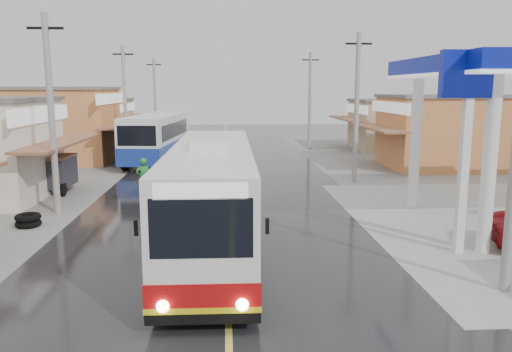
% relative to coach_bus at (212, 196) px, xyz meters
% --- Properties ---
extents(ground, '(120.00, 120.00, 0.00)m').
position_rel_coach_bus_xyz_m(ground, '(0.46, -3.79, -1.74)').
color(ground, slate).
rests_on(ground, ground).
extents(road, '(12.00, 90.00, 0.02)m').
position_rel_coach_bus_xyz_m(road, '(0.46, 11.21, -1.73)').
color(road, black).
rests_on(road, ground).
extents(centre_line, '(0.15, 90.00, 0.01)m').
position_rel_coach_bus_xyz_m(centre_line, '(0.46, 11.21, -1.72)').
color(centre_line, '#D8CC4C').
rests_on(centre_line, road).
extents(shopfronts_left, '(11.00, 44.00, 5.20)m').
position_rel_coach_bus_xyz_m(shopfronts_left, '(-12.54, 14.21, -1.74)').
color(shopfronts_left, tan).
rests_on(shopfronts_left, ground).
extents(utility_poles_left, '(1.60, 50.00, 8.00)m').
position_rel_coach_bus_xyz_m(utility_poles_left, '(-6.54, 12.21, -1.74)').
color(utility_poles_left, gray).
rests_on(utility_poles_left, ground).
extents(utility_poles_right, '(1.60, 36.00, 8.00)m').
position_rel_coach_bus_xyz_m(utility_poles_right, '(7.46, 11.21, -1.74)').
color(utility_poles_right, gray).
rests_on(utility_poles_right, ground).
extents(coach_bus, '(2.75, 11.58, 3.60)m').
position_rel_coach_bus_xyz_m(coach_bus, '(0.00, 0.00, 0.00)').
color(coach_bus, silver).
rests_on(coach_bus, road).
extents(second_bus, '(3.68, 10.14, 3.29)m').
position_rel_coach_bus_xyz_m(second_bus, '(-4.32, 19.34, 0.03)').
color(second_bus, silver).
rests_on(second_bus, road).
extents(cyclist, '(1.27, 2.12, 2.16)m').
position_rel_coach_bus_xyz_m(cyclist, '(-3.11, 6.13, -1.03)').
color(cyclist, black).
rests_on(cyclist, ground).
extents(tricycle_near, '(1.67, 2.46, 1.84)m').
position_rel_coach_bus_xyz_m(tricycle_near, '(-7.96, 9.45, -0.69)').
color(tricycle_near, '#26262D').
rests_on(tricycle_near, ground).
extents(tyre_stack, '(0.94, 0.94, 0.48)m').
position_rel_coach_bus_xyz_m(tyre_stack, '(-6.95, 3.14, -1.50)').
color(tyre_stack, black).
rests_on(tyre_stack, ground).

